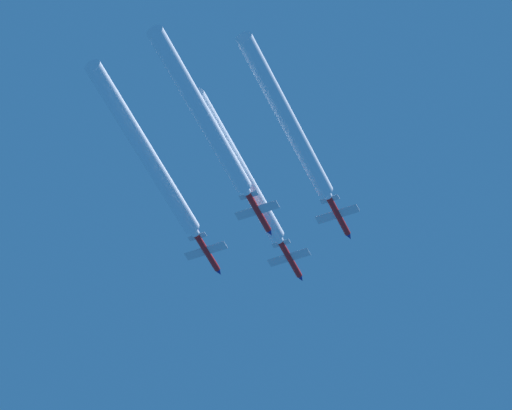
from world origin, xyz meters
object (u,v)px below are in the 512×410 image
Objects in this scene: jet_left_wingman at (208,253)px; jet_right_wingman at (339,217)px; jet_lead at (291,260)px; jet_slot at (259,213)px.

jet_left_wingman is 26.60m from jet_right_wingman.
jet_left_wingman is at bearing -143.85° from jet_lead.
jet_right_wingman is at bearing 1.58° from jet_left_wingman.
jet_lead is 16.22m from jet_right_wingman.
jet_right_wingman is 1.00× the size of jet_slot.
jet_left_wingman is at bearing 150.18° from jet_slot.
jet_left_wingman is at bearing -178.42° from jet_right_wingman.
jet_lead is at bearing 92.43° from jet_slot.
jet_lead reaches higher than jet_left_wingman.
jet_right_wingman is (26.59, 0.73, -0.11)m from jet_left_wingman.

